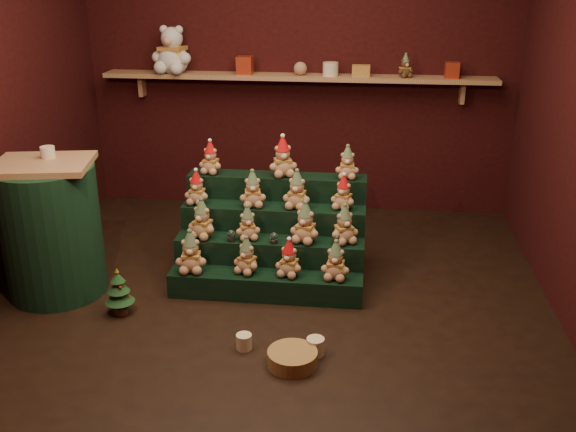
# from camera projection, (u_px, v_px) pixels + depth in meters

# --- Properties ---
(ground) EXTENTS (4.00, 4.00, 0.00)m
(ground) POSITION_uv_depth(u_px,v_px,m) (268.00, 301.00, 4.60)
(ground) COLOR black
(ground) RESTS_ON ground
(back_wall) EXTENTS (4.00, 0.10, 2.80)m
(back_wall) POSITION_uv_depth(u_px,v_px,m) (299.00, 63.00, 5.99)
(back_wall) COLOR black
(back_wall) RESTS_ON ground
(front_wall) EXTENTS (4.00, 0.10, 2.80)m
(front_wall) POSITION_uv_depth(u_px,v_px,m) (176.00, 230.00, 2.20)
(front_wall) COLOR black
(front_wall) RESTS_ON ground
(back_shelf) EXTENTS (3.60, 0.26, 0.24)m
(back_shelf) POSITION_uv_depth(u_px,v_px,m) (297.00, 78.00, 5.87)
(back_shelf) COLOR tan
(back_shelf) RESTS_ON ground
(riser_tier_front) EXTENTS (1.40, 0.22, 0.18)m
(riser_tier_front) POSITION_uv_depth(u_px,v_px,m) (265.00, 286.00, 4.63)
(riser_tier_front) COLOR black
(riser_tier_front) RESTS_ON ground
(riser_tier_midfront) EXTENTS (1.40, 0.22, 0.36)m
(riser_tier_midfront) POSITION_uv_depth(u_px,v_px,m) (270.00, 261.00, 4.80)
(riser_tier_midfront) COLOR black
(riser_tier_midfront) RESTS_ON ground
(riser_tier_midback) EXTENTS (1.40, 0.22, 0.54)m
(riser_tier_midback) POSITION_uv_depth(u_px,v_px,m) (274.00, 239.00, 4.98)
(riser_tier_midback) COLOR black
(riser_tier_midback) RESTS_ON ground
(riser_tier_back) EXTENTS (1.40, 0.22, 0.72)m
(riser_tier_back) POSITION_uv_depth(u_px,v_px,m) (277.00, 218.00, 5.15)
(riser_tier_back) COLOR black
(riser_tier_back) RESTS_ON ground
(teddy_0) EXTENTS (0.25, 0.23, 0.31)m
(teddy_0) POSITION_uv_depth(u_px,v_px,m) (191.00, 252.00, 4.59)
(teddy_0) COLOR #A97D5E
(teddy_0) RESTS_ON riser_tier_front
(teddy_1) EXTENTS (0.25, 0.24, 0.27)m
(teddy_1) POSITION_uv_depth(u_px,v_px,m) (247.00, 255.00, 4.58)
(teddy_1) COLOR #A97D5E
(teddy_1) RESTS_ON riser_tier_front
(teddy_2) EXTENTS (0.23, 0.22, 0.27)m
(teddy_2) POSITION_uv_depth(u_px,v_px,m) (289.00, 258.00, 4.54)
(teddy_2) COLOR #A97D5E
(teddy_2) RESTS_ON riser_tier_front
(teddy_3) EXTENTS (0.22, 0.20, 0.28)m
(teddy_3) POSITION_uv_depth(u_px,v_px,m) (336.00, 260.00, 4.49)
(teddy_3) COLOR #A97D5E
(teddy_3) RESTS_ON riser_tier_front
(teddy_4) EXTENTS (0.26, 0.24, 0.30)m
(teddy_4) POSITION_uv_depth(u_px,v_px,m) (202.00, 219.00, 4.73)
(teddy_4) COLOR #A97D5E
(teddy_4) RESTS_ON riser_tier_midfront
(teddy_5) EXTENTS (0.23, 0.22, 0.26)m
(teddy_5) POSITION_uv_depth(u_px,v_px,m) (248.00, 223.00, 4.70)
(teddy_5) COLOR #A97D5E
(teddy_5) RESTS_ON riser_tier_midfront
(teddy_6) EXTENTS (0.26, 0.25, 0.30)m
(teddy_6) POSITION_uv_depth(u_px,v_px,m) (305.00, 222.00, 4.65)
(teddy_6) COLOR #A97D5E
(teddy_6) RESTS_ON riser_tier_midfront
(teddy_7) EXTENTS (0.27, 0.26, 0.29)m
(teddy_7) POSITION_uv_depth(u_px,v_px,m) (344.00, 224.00, 4.64)
(teddy_7) COLOR #A97D5E
(teddy_7) RESTS_ON riser_tier_midfront
(teddy_8) EXTENTS (0.20, 0.19, 0.26)m
(teddy_8) POSITION_uv_depth(u_px,v_px,m) (197.00, 188.00, 4.88)
(teddy_8) COLOR #A97D5E
(teddy_8) RESTS_ON riser_tier_midback
(teddy_9) EXTENTS (0.23, 0.22, 0.28)m
(teddy_9) POSITION_uv_depth(u_px,v_px,m) (253.00, 189.00, 4.83)
(teddy_9) COLOR #A97D5E
(teddy_9) RESTS_ON riser_tier_midback
(teddy_10) EXTENTS (0.24, 0.22, 0.29)m
(teddy_10) POSITION_uv_depth(u_px,v_px,m) (297.00, 190.00, 4.79)
(teddy_10) COLOR #A97D5E
(teddy_10) RESTS_ON riser_tier_midback
(teddy_11) EXTENTS (0.23, 0.22, 0.26)m
(teddy_11) POSITION_uv_depth(u_px,v_px,m) (344.00, 193.00, 4.78)
(teddy_11) COLOR #A97D5E
(teddy_11) RESTS_ON riser_tier_midback
(teddy_12) EXTENTS (0.21, 0.19, 0.25)m
(teddy_12) POSITION_uv_depth(u_px,v_px,m) (211.00, 158.00, 5.02)
(teddy_12) COLOR #A97D5E
(teddy_12) RESTS_ON riser_tier_back
(teddy_13) EXTENTS (0.27, 0.26, 0.31)m
(teddy_13) POSITION_uv_depth(u_px,v_px,m) (283.00, 157.00, 4.94)
(teddy_13) COLOR #A97D5E
(teddy_13) RESTS_ON riser_tier_back
(teddy_14) EXTENTS (0.19, 0.17, 0.25)m
(teddy_14) POSITION_uv_depth(u_px,v_px,m) (347.00, 162.00, 4.90)
(teddy_14) COLOR #A97D5E
(teddy_14) RESTS_ON riser_tier_back
(snow_globe_a) EXTENTS (0.06, 0.06, 0.09)m
(snow_globe_a) POSITION_uv_depth(u_px,v_px,m) (231.00, 236.00, 4.70)
(snow_globe_a) COLOR black
(snow_globe_a) RESTS_ON riser_tier_midfront
(snow_globe_b) EXTENTS (0.06, 0.06, 0.08)m
(snow_globe_b) POSITION_uv_depth(u_px,v_px,m) (274.00, 238.00, 4.66)
(snow_globe_b) COLOR black
(snow_globe_b) RESTS_ON riser_tier_midfront
(snow_globe_c) EXTENTS (0.06, 0.06, 0.08)m
(snow_globe_c) POSITION_uv_depth(u_px,v_px,m) (337.00, 241.00, 4.61)
(snow_globe_c) COLOR black
(snow_globe_c) RESTS_ON riser_tier_midfront
(side_table) EXTENTS (0.74, 0.69, 1.00)m
(side_table) POSITION_uv_depth(u_px,v_px,m) (52.00, 229.00, 4.58)
(side_table) COLOR tan
(side_table) RESTS_ON ground
(table_ornament) EXTENTS (0.10, 0.10, 0.08)m
(table_ornament) POSITION_uv_depth(u_px,v_px,m) (48.00, 152.00, 4.47)
(table_ornament) COLOR beige
(table_ornament) RESTS_ON side_table
(mini_christmas_tree) EXTENTS (0.20, 0.20, 0.34)m
(mini_christmas_tree) POSITION_uv_depth(u_px,v_px,m) (119.00, 291.00, 4.39)
(mini_christmas_tree) COLOR #4B2B1B
(mini_christmas_tree) RESTS_ON ground
(mug_left) EXTENTS (0.10, 0.10, 0.10)m
(mug_left) POSITION_uv_depth(u_px,v_px,m) (244.00, 342.00, 4.02)
(mug_left) COLOR beige
(mug_left) RESTS_ON ground
(mug_right) EXTENTS (0.11, 0.11, 0.11)m
(mug_right) POSITION_uv_depth(u_px,v_px,m) (315.00, 346.00, 3.95)
(mug_right) COLOR beige
(mug_right) RESTS_ON ground
(wicker_basket) EXTENTS (0.39, 0.39, 0.09)m
(wicker_basket) POSITION_uv_depth(u_px,v_px,m) (292.00, 358.00, 3.85)
(wicker_basket) COLOR olive
(wicker_basket) RESTS_ON ground
(white_bear) EXTENTS (0.43, 0.40, 0.54)m
(white_bear) POSITION_uv_depth(u_px,v_px,m) (172.00, 43.00, 5.86)
(white_bear) COLOR silver
(white_bear) RESTS_ON back_shelf
(brown_bear) EXTENTS (0.19, 0.18, 0.20)m
(brown_bear) POSITION_uv_depth(u_px,v_px,m) (405.00, 66.00, 5.68)
(brown_bear) COLOR #4C2F19
(brown_bear) RESTS_ON back_shelf
(gift_tin_red_a) EXTENTS (0.14, 0.14, 0.16)m
(gift_tin_red_a) POSITION_uv_depth(u_px,v_px,m) (245.00, 65.00, 5.86)
(gift_tin_red_a) COLOR #A73119
(gift_tin_red_a) RESTS_ON back_shelf
(gift_tin_cream) EXTENTS (0.14, 0.14, 0.12)m
(gift_tin_cream) POSITION_uv_depth(u_px,v_px,m) (330.00, 69.00, 5.78)
(gift_tin_cream) COLOR beige
(gift_tin_cream) RESTS_ON back_shelf
(gift_tin_red_b) EXTENTS (0.12, 0.12, 0.14)m
(gift_tin_red_b) POSITION_uv_depth(u_px,v_px,m) (452.00, 70.00, 5.66)
(gift_tin_red_b) COLOR #A73119
(gift_tin_red_b) RESTS_ON back_shelf
(shelf_plush_ball) EXTENTS (0.12, 0.12, 0.12)m
(shelf_plush_ball) POSITION_uv_depth(u_px,v_px,m) (300.00, 69.00, 5.81)
(shelf_plush_ball) COLOR #A97D5E
(shelf_plush_ball) RESTS_ON back_shelf
(scarf_gift_box) EXTENTS (0.16, 0.10, 0.10)m
(scarf_gift_box) POSITION_uv_depth(u_px,v_px,m) (361.00, 71.00, 5.75)
(scarf_gift_box) COLOR orange
(scarf_gift_box) RESTS_ON back_shelf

